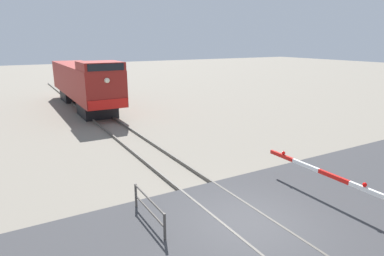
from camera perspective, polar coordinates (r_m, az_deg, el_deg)
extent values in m
plane|color=gray|center=(10.73, 9.65, -16.35)|extent=(160.00, 160.00, 0.00)
cube|color=#59544C|center=(10.30, 6.44, -17.15)|extent=(0.08, 80.00, 0.15)
cube|color=#59544C|center=(11.11, 12.63, -14.89)|extent=(0.08, 80.00, 0.15)
cube|color=#38383A|center=(10.69, 9.67, -16.02)|extent=(36.00, 6.12, 0.14)
cube|color=black|center=(26.01, -16.03, 3.19)|extent=(2.38, 3.20, 1.05)
cube|color=black|center=(33.53, -19.35, 5.44)|extent=(2.38, 3.20, 1.05)
cube|color=maroon|center=(29.51, -18.17, 7.85)|extent=(2.80, 14.18, 2.50)
cube|color=maroon|center=(23.89, -15.54, 10.27)|extent=(2.74, 2.89, 0.57)
cube|color=black|center=(22.47, -14.56, 10.08)|extent=(2.38, 0.06, 0.46)
cube|color=red|center=(22.78, -14.16, 3.97)|extent=(2.66, 0.08, 0.64)
sphere|color=#F2EACC|center=(22.53, -14.41, 7.93)|extent=(0.36, 0.36, 0.36)
cube|color=white|center=(11.65, 27.90, -9.42)|extent=(0.10, 1.20, 0.14)
cube|color=red|center=(12.26, 23.17, -7.69)|extent=(0.10, 1.20, 0.14)
cube|color=white|center=(12.95, 18.95, -6.09)|extent=(0.10, 1.20, 0.14)
cube|color=red|center=(13.70, 15.19, -4.63)|extent=(0.10, 1.20, 0.14)
sphere|color=red|center=(11.65, 27.57, -8.64)|extent=(0.14, 0.14, 0.14)
sphere|color=red|center=(13.61, 15.47, -4.16)|extent=(0.14, 0.14, 0.14)
cylinder|color=#4C4742|center=(9.59, -4.71, -16.93)|extent=(0.08, 0.08, 0.95)
cylinder|color=#4C4742|center=(11.40, -9.61, -11.63)|extent=(0.08, 0.08, 0.95)
cylinder|color=#4C4742|center=(10.27, -7.48, -11.94)|extent=(0.06, 2.23, 0.06)
cylinder|color=#4C4742|center=(10.45, -7.41, -13.83)|extent=(0.06, 2.23, 0.06)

